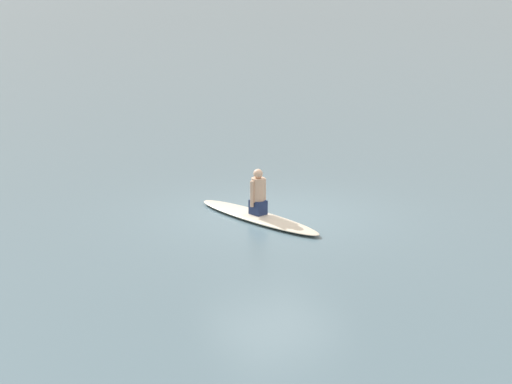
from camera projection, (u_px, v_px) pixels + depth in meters
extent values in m
plane|color=slate|center=(274.00, 216.00, 18.22)|extent=(400.00, 400.00, 0.00)
ellipsoid|color=silver|center=(258.00, 217.00, 17.95)|extent=(1.12, 3.37, 0.11)
cube|color=navy|center=(258.00, 207.00, 17.90)|extent=(0.28, 0.33, 0.28)
cylinder|color=#D6AD8E|center=(258.00, 190.00, 17.81)|extent=(0.30, 0.30, 0.47)
sphere|color=#D6AD8E|center=(258.00, 174.00, 17.73)|extent=(0.19, 0.19, 0.19)
cylinder|color=#D6AD8E|center=(264.00, 191.00, 17.93)|extent=(0.08, 0.08, 0.51)
cylinder|color=#D6AD8E|center=(252.00, 194.00, 17.73)|extent=(0.08, 0.08, 0.51)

